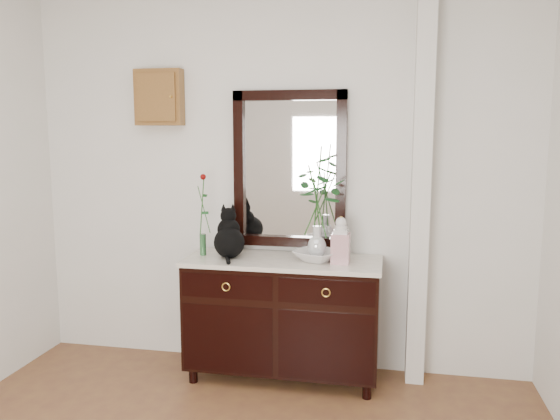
% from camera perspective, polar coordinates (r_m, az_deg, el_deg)
% --- Properties ---
extents(wall_back, '(3.60, 0.04, 2.70)m').
position_cam_1_polar(wall_back, '(3.90, -0.44, 2.95)').
color(wall_back, silver).
rests_on(wall_back, ground).
extents(pilaster, '(0.12, 0.20, 2.70)m').
position_cam_1_polar(pilaster, '(3.74, 14.49, 2.47)').
color(pilaster, silver).
rests_on(pilaster, ground).
extents(sideboard, '(1.33, 0.52, 0.82)m').
position_cam_1_polar(sideboard, '(3.82, 0.30, -10.63)').
color(sideboard, black).
rests_on(sideboard, ground).
extents(wall_mirror, '(0.80, 0.06, 1.10)m').
position_cam_1_polar(wall_mirror, '(3.86, 0.98, 4.24)').
color(wall_mirror, black).
rests_on(wall_mirror, wall_back).
extents(key_cabinet, '(0.35, 0.10, 0.40)m').
position_cam_1_polar(key_cabinet, '(4.11, -12.50, 11.41)').
color(key_cabinet, brown).
rests_on(key_cabinet, wall_back).
extents(cat, '(0.33, 0.36, 0.34)m').
position_cam_1_polar(cat, '(3.75, -5.35, -2.36)').
color(cat, black).
rests_on(cat, sideboard).
extents(lotus_bowl, '(0.38, 0.38, 0.07)m').
position_cam_1_polar(lotus_bowl, '(3.66, 3.86, -4.78)').
color(lotus_bowl, silver).
rests_on(lotus_bowl, sideboard).
extents(vase_branches, '(0.43, 0.43, 0.76)m').
position_cam_1_polar(vase_branches, '(3.60, 3.92, 0.85)').
color(vase_branches, silver).
rests_on(vase_branches, lotus_bowl).
extents(bud_vase_rose, '(0.07, 0.07, 0.58)m').
position_cam_1_polar(bud_vase_rose, '(3.81, -8.13, -0.43)').
color(bud_vase_rose, '#2C5C31').
rests_on(bud_vase_rose, sideboard).
extents(ginger_jar, '(0.12, 0.12, 0.32)m').
position_cam_1_polar(ginger_jar, '(3.59, 6.37, -3.09)').
color(ginger_jar, white).
rests_on(ginger_jar, sideboard).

